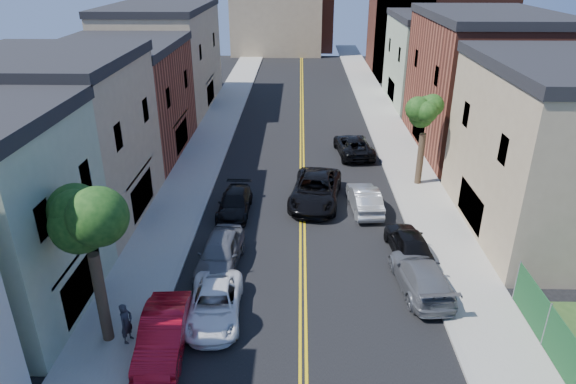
# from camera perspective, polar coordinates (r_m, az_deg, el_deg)

# --- Properties ---
(sidewalk_left) EXTENTS (3.20, 100.00, 0.15)m
(sidewalk_left) POSITION_cam_1_polar(r_m,az_deg,el_deg) (45.03, -8.59, 6.28)
(sidewalk_left) COLOR gray
(sidewalk_left) RESTS_ON ground
(sidewalk_right) EXTENTS (3.20, 100.00, 0.15)m
(sidewalk_right) POSITION_cam_1_polar(r_m,az_deg,el_deg) (45.11, 11.72, 6.07)
(sidewalk_right) COLOR gray
(sidewalk_right) RESTS_ON ground
(curb_left) EXTENTS (0.30, 100.00, 0.15)m
(curb_left) POSITION_cam_1_polar(r_m,az_deg,el_deg) (44.76, -6.37, 6.29)
(curb_left) COLOR gray
(curb_left) RESTS_ON ground
(curb_right) EXTENTS (0.30, 100.00, 0.15)m
(curb_right) POSITION_cam_1_polar(r_m,az_deg,el_deg) (44.83, 9.51, 6.13)
(curb_right) COLOR gray
(curb_right) RESTS_ON ground
(bldg_left_tan_near) EXTENTS (9.00, 10.00, 9.00)m
(bldg_left_tan_near) POSITION_cam_1_polar(r_m,az_deg,el_deg) (31.87, -24.42, 4.86)
(bldg_left_tan_near) COLOR #998466
(bldg_left_tan_near) RESTS_ON ground
(bldg_left_brick) EXTENTS (9.00, 12.00, 8.00)m
(bldg_left_brick) POSITION_cam_1_polar(r_m,az_deg,el_deg) (41.74, -18.22, 9.47)
(bldg_left_brick) COLOR brown
(bldg_left_brick) RESTS_ON ground
(bldg_left_tan_far) EXTENTS (9.00, 16.00, 9.50)m
(bldg_left_tan_far) POSITION_cam_1_polar(r_m,az_deg,el_deg) (54.67, -13.70, 14.22)
(bldg_left_tan_far) COLOR #998466
(bldg_left_tan_far) RESTS_ON ground
(bldg_right_tan) EXTENTS (9.00, 12.00, 9.00)m
(bldg_right_tan) POSITION_cam_1_polar(r_m,az_deg,el_deg) (31.24, 28.42, 3.68)
(bldg_right_tan) COLOR #998466
(bldg_right_tan) RESTS_ON ground
(bldg_right_brick) EXTENTS (9.00, 14.00, 10.00)m
(bldg_right_brick) POSITION_cam_1_polar(r_m,az_deg,el_deg) (43.50, 20.80, 11.05)
(bldg_right_brick) COLOR brown
(bldg_right_brick) RESTS_ON ground
(bldg_right_palegrn) EXTENTS (9.00, 12.00, 8.50)m
(bldg_right_palegrn) POSITION_cam_1_polar(r_m,az_deg,el_deg) (56.79, 16.31, 13.79)
(bldg_right_palegrn) COLOR gray
(bldg_right_palegrn) RESTS_ON ground
(church) EXTENTS (16.20, 14.20, 22.60)m
(church) POSITION_cam_1_polar(r_m,az_deg,el_deg) (71.43, 15.55, 18.41)
(church) COLOR #4C2319
(church) RESTS_ON ground
(backdrop_left) EXTENTS (14.00, 8.00, 12.00)m
(backdrop_left) POSITION_cam_1_polar(r_m,az_deg,el_deg) (84.55, -1.30, 19.27)
(backdrop_left) COLOR #998466
(backdrop_left) RESTS_ON ground
(backdrop_center) EXTENTS (10.00, 8.00, 10.00)m
(backdrop_center) POSITION_cam_1_polar(r_m,az_deg,el_deg) (88.54, 1.56, 18.87)
(backdrop_center) COLOR brown
(backdrop_center) RESTS_ON ground
(tree_left_mid) EXTENTS (5.20, 5.20, 9.29)m
(tree_left_mid) POSITION_cam_1_polar(r_m,az_deg,el_deg) (19.36, -22.04, -0.26)
(tree_left_mid) COLOR #37261B
(tree_left_mid) RESTS_ON sidewalk_left
(tree_right_far) EXTENTS (4.40, 4.40, 8.03)m
(tree_right_far) POSITION_cam_1_polar(r_m,az_deg,el_deg) (34.15, 15.33, 9.66)
(tree_right_far) COLOR #37261B
(tree_right_far) RESTS_ON sidewalk_right
(red_sedan) EXTENTS (1.98, 4.86, 1.57)m
(red_sedan) POSITION_cam_1_polar(r_m,az_deg,el_deg) (21.26, -13.80, -15.15)
(red_sedan) COLOR #A90B1A
(red_sedan) RESTS_ON ground
(white_pickup) EXTENTS (2.45, 4.89, 1.33)m
(white_pickup) POSITION_cam_1_polar(r_m,az_deg,el_deg) (22.55, -8.22, -12.35)
(white_pickup) COLOR white
(white_pickup) RESTS_ON ground
(grey_car_left) EXTENTS (2.27, 4.95, 1.64)m
(grey_car_left) POSITION_cam_1_polar(r_m,az_deg,el_deg) (25.72, -7.63, -6.75)
(grey_car_left) COLOR #55565C
(grey_car_left) RESTS_ON ground
(black_car_left) EXTENTS (1.95, 4.59, 1.32)m
(black_car_left) POSITION_cam_1_polar(r_m,az_deg,el_deg) (30.96, -6.00, -1.24)
(black_car_left) COLOR black
(black_car_left) RESTS_ON ground
(grey_car_right) EXTENTS (2.57, 5.36, 1.50)m
(grey_car_right) POSITION_cam_1_polar(r_m,az_deg,el_deg) (24.73, 14.71, -9.04)
(grey_car_right) COLOR #5C5E64
(grey_car_right) RESTS_ON ground
(black_car_right) EXTENTS (2.17, 4.54, 1.50)m
(black_car_right) POSITION_cam_1_polar(r_m,az_deg,el_deg) (27.22, 13.38, -5.52)
(black_car_right) COLOR black
(black_car_right) RESTS_ON ground
(silver_car_right) EXTENTS (1.94, 4.69, 1.51)m
(silver_car_right) POSITION_cam_1_polar(r_m,az_deg,el_deg) (31.47, 8.58, -0.75)
(silver_car_right) COLOR #9CA0A3
(silver_car_right) RESTS_ON ground
(dark_car_right_far) EXTENTS (3.12, 5.73, 1.52)m
(dark_car_right_far) POSITION_cam_1_polar(r_m,az_deg,el_deg) (40.39, 7.37, 5.20)
(dark_car_right_far) COLOR black
(dark_car_right_far) RESTS_ON ground
(black_suv_lane) EXTENTS (3.75, 6.66, 1.76)m
(black_suv_lane) POSITION_cam_1_polar(r_m,az_deg,el_deg) (32.05, 3.11, 0.24)
(black_suv_lane) COLOR black
(black_suv_lane) RESTS_ON ground
(pedestrian_left) EXTENTS (0.60, 0.74, 1.76)m
(pedestrian_left) POSITION_cam_1_polar(r_m,az_deg,el_deg) (21.75, -17.68, -13.83)
(pedestrian_left) COLOR #25252C
(pedestrian_left) RESTS_ON sidewalk_left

